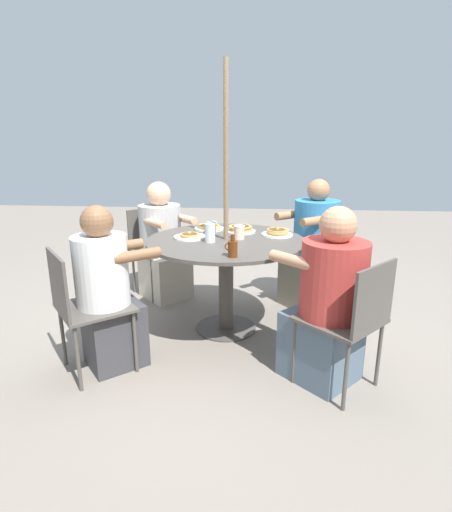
{
  "coord_description": "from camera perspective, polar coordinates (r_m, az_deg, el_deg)",
  "views": [
    {
      "loc": [
        -0.26,
        2.96,
        1.48
      ],
      "look_at": [
        0.0,
        0.0,
        0.62
      ],
      "focal_mm": 28.0,
      "sensor_mm": 36.0,
      "label": 1
    }
  ],
  "objects": [
    {
      "name": "diner_east",
      "position": [
        2.73,
        -16.53,
        -5.49
      ],
      "size": [
        0.58,
        0.56,
        1.1
      ],
      "rotation": [
        0.0,
        0.0,
        -4.01
      ],
      "color": "#3D3D42",
      "rests_on": "ground"
    },
    {
      "name": "syrup_bottle",
      "position": [
        2.58,
        0.94,
        1.13
      ],
      "size": [
        0.09,
        0.06,
        0.15
      ],
      "color": "#602D0F",
      "rests_on": "patio_table"
    },
    {
      "name": "coffee_cup",
      "position": [
        3.06,
        1.9,
        3.4
      ],
      "size": [
        0.08,
        0.08,
        0.1
      ],
      "color": "beige",
      "rests_on": "patio_table"
    },
    {
      "name": "pancake_plate_b",
      "position": [
        3.41,
        -2.42,
        4.1
      ],
      "size": [
        0.25,
        0.25,
        0.05
      ],
      "color": "white",
      "rests_on": "patio_table"
    },
    {
      "name": "drinking_glass_a",
      "position": [
        2.96,
        -2.3,
        3.3
      ],
      "size": [
        0.08,
        0.08,
        0.14
      ],
      "primitive_type": "cylinder",
      "color": "silver",
      "rests_on": "patio_table"
    },
    {
      "name": "patio_chair_west",
      "position": [
        3.83,
        14.0,
        0.74
      ],
      "size": [
        0.6,
        0.6,
        0.84
      ],
      "rotation": [
        0.0,
        0.0,
        -0.9
      ],
      "color": "#514C47",
      "rests_on": "ground"
    },
    {
      "name": "diner_west",
      "position": [
        3.71,
        12.25,
        0.79
      ],
      "size": [
        0.62,
        0.6,
        1.16
      ],
      "rotation": [
        0.0,
        0.0,
        -0.9
      ],
      "color": "gray",
      "rests_on": "ground"
    },
    {
      "name": "patio_chair_north",
      "position": [
        4.01,
        -10.31,
        1.65
      ],
      "size": [
        0.61,
        0.61,
        0.84
      ],
      "rotation": [
        0.0,
        0.0,
        0.79
      ],
      "color": "#514C47",
      "rests_on": "ground"
    },
    {
      "name": "drinking_glass_b",
      "position": [
        3.23,
        -2.07,
        4.05
      ],
      "size": [
        0.08,
        0.08,
        0.1
      ],
      "primitive_type": "cylinder",
      "color": "silver",
      "rests_on": "patio_table"
    },
    {
      "name": "patio_table",
      "position": [
        3.1,
        0.0,
        -0.08
      ],
      "size": [
        1.22,
        1.22,
        0.75
      ],
      "color": "#4C4742",
      "rests_on": "ground"
    },
    {
      "name": "umbrella_pole",
      "position": [
        3.01,
        0.0,
        7.27
      ],
      "size": [
        0.04,
        0.04,
        2.03
      ],
      "primitive_type": "cylinder",
      "color": "#846B4C",
      "rests_on": "ground"
    },
    {
      "name": "pancake_plate_a",
      "position": [
        3.31,
        2.07,
        3.84
      ],
      "size": [
        0.25,
        0.25,
        0.06
      ],
      "color": "white",
      "rests_on": "patio_table"
    },
    {
      "name": "pancake_plate_d",
      "position": [
        3.11,
        -5.18,
        2.83
      ],
      "size": [
        0.25,
        0.25,
        0.05
      ],
      "color": "white",
      "rests_on": "patio_table"
    },
    {
      "name": "patio_chair_south",
      "position": [
        2.47,
        17.54,
        -8.23
      ],
      "size": [
        0.61,
        0.61,
        0.84
      ],
      "rotation": [
        0.0,
        0.0,
        -2.33
      ],
      "color": "#514C47",
      "rests_on": "ground"
    },
    {
      "name": "diner_north",
      "position": [
        3.87,
        -9.04,
        1.28
      ],
      "size": [
        0.62,
        0.61,
        1.12
      ],
      "rotation": [
        0.0,
        0.0,
        0.79
      ],
      "color": "beige",
      "rests_on": "ground"
    },
    {
      "name": "pancake_plate_c",
      "position": [
        3.21,
        7.35,
        3.31
      ],
      "size": [
        0.25,
        0.25,
        0.06
      ],
      "color": "white",
      "rests_on": "patio_table"
    },
    {
      "name": "patio_chair_east",
      "position": [
        2.69,
        -19.9,
        -6.36
      ],
      "size": [
        0.6,
        0.6,
        0.84
      ],
      "rotation": [
        0.0,
        0.0,
        -4.01
      ],
      "color": "#514C47",
      "rests_on": "ground"
    },
    {
      "name": "ground_plane",
      "position": [
        3.32,
        0.0,
        -10.28
      ],
      "size": [
        12.0,
        12.0,
        0.0
      ],
      "primitive_type": "plane",
      "color": "gray"
    },
    {
      "name": "diner_south",
      "position": [
        2.55,
        14.28,
        -6.94
      ],
      "size": [
        0.62,
        0.62,
        1.12
      ],
      "rotation": [
        0.0,
        0.0,
        -2.33
      ],
      "color": "slate",
      "rests_on": "ground"
    }
  ]
}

